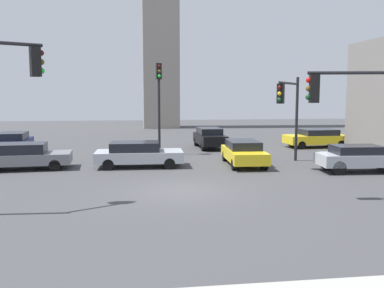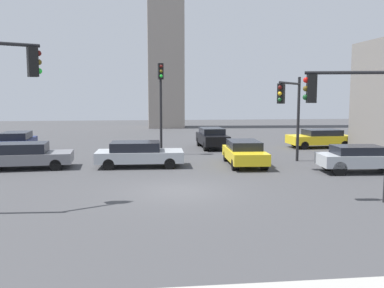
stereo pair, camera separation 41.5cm
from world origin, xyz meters
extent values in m
plane|color=#424244|center=(0.00, 0.00, 0.00)|extent=(94.65, 94.65, 0.00)
cube|color=black|center=(-5.12, -1.40, 4.92)|extent=(0.43, 0.43, 1.00)
sphere|color=#4C0F0C|center=(-4.95, -1.31, 5.22)|extent=(0.20, 0.20, 0.20)
sphere|color=#594714|center=(-4.95, -1.31, 4.92)|extent=(0.20, 0.20, 0.20)
sphere|color=green|center=(-4.95, -1.31, 4.62)|extent=(0.20, 0.20, 0.20)
cylinder|color=black|center=(-0.35, 10.30, 2.89)|extent=(0.16, 0.16, 5.78)
cube|color=black|center=(-0.35, 10.30, 5.28)|extent=(0.37, 0.37, 1.00)
sphere|color=#4C0F0C|center=(-0.32, 10.10, 5.58)|extent=(0.20, 0.20, 0.20)
sphere|color=#594714|center=(-0.32, 10.10, 5.28)|extent=(0.20, 0.20, 0.20)
sphere|color=green|center=(-0.32, 10.10, 4.98)|extent=(0.20, 0.20, 0.20)
cylinder|color=black|center=(5.66, -2.33, 4.58)|extent=(2.91, 0.72, 0.12)
cube|color=black|center=(4.47, -2.08, 4.03)|extent=(0.38, 0.38, 1.00)
sphere|color=red|center=(4.27, -2.04, 4.33)|extent=(0.20, 0.20, 0.20)
sphere|color=#594714|center=(4.27, -2.04, 4.03)|extent=(0.20, 0.20, 0.20)
sphere|color=#14471E|center=(4.27, -2.04, 3.73)|extent=(0.20, 0.20, 0.20)
cylinder|color=black|center=(7.38, 6.77, 2.41)|extent=(0.16, 0.16, 4.82)
cylinder|color=black|center=(6.32, 5.30, 4.42)|extent=(2.21, 3.01, 0.12)
cube|color=black|center=(5.41, 4.03, 3.87)|extent=(0.45, 0.45, 1.00)
sphere|color=#4C0F0C|center=(5.29, 3.87, 4.17)|extent=(0.20, 0.20, 0.20)
sphere|color=yellow|center=(5.29, 3.87, 3.87)|extent=(0.20, 0.20, 0.20)
sphere|color=#14471E|center=(5.29, 3.87, 3.57)|extent=(0.20, 0.20, 0.20)
cube|color=#ADB2B7|center=(9.20, 2.92, 0.63)|extent=(4.23, 2.01, 0.58)
cube|color=black|center=(9.00, 2.93, 1.10)|extent=(2.41, 1.68, 0.45)
cylinder|color=black|center=(10.65, 3.54, 0.34)|extent=(0.70, 0.36, 0.68)
cylinder|color=black|center=(7.85, 3.73, 0.34)|extent=(0.70, 0.36, 0.68)
cylinder|color=black|center=(7.76, 2.30, 0.34)|extent=(0.70, 0.36, 0.68)
cube|color=yellow|center=(11.18, 12.56, 0.59)|extent=(4.47, 2.16, 0.61)
cube|color=black|center=(11.40, 12.57, 1.09)|extent=(2.53, 1.85, 0.46)
cylinder|color=black|center=(9.72, 11.68, 0.29)|extent=(0.59, 0.38, 0.58)
cylinder|color=black|center=(9.66, 13.32, 0.29)|extent=(0.59, 0.38, 0.58)
cylinder|color=black|center=(12.71, 11.80, 0.29)|extent=(0.59, 0.38, 0.58)
cylinder|color=black|center=(12.65, 13.43, 0.29)|extent=(0.59, 0.38, 0.58)
cube|color=navy|center=(-9.89, 12.52, 0.59)|extent=(2.16, 4.28, 0.60)
cube|color=black|center=(-9.87, 12.32, 1.11)|extent=(1.81, 2.44, 0.52)
cylinder|color=black|center=(-10.75, 13.89, 0.29)|extent=(0.38, 0.61, 0.59)
cylinder|color=black|center=(-9.21, 13.99, 0.29)|extent=(0.38, 0.61, 0.59)
cylinder|color=black|center=(-9.02, 11.16, 0.29)|extent=(0.38, 0.61, 0.59)
cube|color=slate|center=(-7.54, 5.92, 0.56)|extent=(4.80, 2.30, 0.55)
cube|color=black|center=(-7.77, 5.90, 1.07)|extent=(2.73, 1.91, 0.55)
cylinder|color=black|center=(-6.02, 6.84, 0.29)|extent=(0.60, 0.39, 0.58)
cylinder|color=black|center=(-5.90, 5.24, 0.29)|extent=(0.60, 0.39, 0.58)
cube|color=#ADB2B7|center=(-1.66, 5.84, 0.57)|extent=(4.62, 2.11, 0.57)
cube|color=black|center=(-1.89, 5.85, 1.08)|extent=(2.61, 1.82, 0.52)
cylinder|color=black|center=(-0.08, 6.62, 0.29)|extent=(0.59, 0.37, 0.58)
cylinder|color=black|center=(-0.13, 4.99, 0.29)|extent=(0.59, 0.37, 0.58)
cylinder|color=black|center=(-3.19, 6.70, 0.29)|extent=(0.59, 0.37, 0.58)
cylinder|color=black|center=(-3.23, 5.07, 0.29)|extent=(0.59, 0.37, 0.58)
cube|color=black|center=(3.42, 13.08, 0.67)|extent=(1.87, 4.23, 0.67)
cube|color=black|center=(3.42, 13.29, 1.21)|extent=(1.60, 2.39, 0.48)
cylinder|color=black|center=(4.18, 11.69, 0.33)|extent=(0.33, 0.68, 0.67)
cylinder|color=black|center=(2.75, 11.64, 0.33)|extent=(0.33, 0.68, 0.67)
cylinder|color=black|center=(4.09, 14.52, 0.33)|extent=(0.33, 0.68, 0.67)
cylinder|color=black|center=(2.67, 14.48, 0.33)|extent=(0.33, 0.68, 0.67)
cube|color=yellow|center=(3.98, 5.63, 0.59)|extent=(2.04, 4.41, 0.59)
cube|color=black|center=(3.99, 5.85, 1.08)|extent=(1.73, 2.50, 0.49)
cylinder|color=black|center=(4.66, 4.13, 0.29)|extent=(0.36, 0.60, 0.58)
cylinder|color=black|center=(3.16, 4.20, 0.29)|extent=(0.36, 0.60, 0.58)
cylinder|color=black|center=(4.80, 7.06, 0.29)|extent=(0.36, 0.60, 0.58)
cylinder|color=black|center=(3.30, 7.14, 0.29)|extent=(0.36, 0.60, 0.58)
camera|label=1|loc=(-1.78, -16.19, 3.80)|focal=38.93mm
camera|label=2|loc=(-1.37, -16.24, 3.80)|focal=38.93mm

